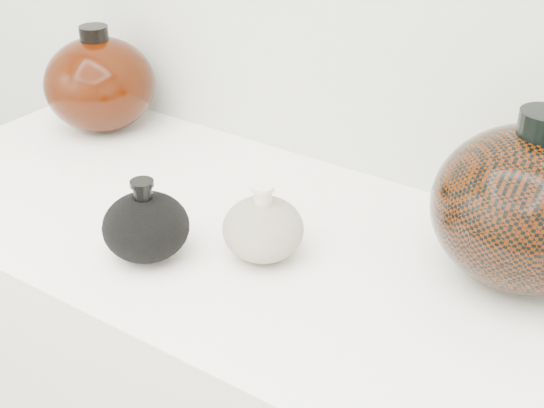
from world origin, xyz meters
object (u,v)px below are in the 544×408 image
Objects in this scene: cream_gourd_vase at (263,228)px; black_gourd_vase at (146,226)px; left_round_pot at (100,84)px; right_round_pot at (528,207)px.

black_gourd_vase is at bearing -146.13° from cream_gourd_vase.
cream_gourd_vase is at bearing 33.87° from black_gourd_vase.
left_round_pot is (-0.35, 0.26, 0.04)m from black_gourd_vase.
left_round_pot is 0.76m from right_round_pot.
black_gourd_vase is 0.48m from right_round_pot.
black_gourd_vase is 0.15m from cream_gourd_vase.
black_gourd_vase reaches higher than cream_gourd_vase.
cream_gourd_vase is at bearing -20.80° from left_round_pot.
left_round_pot is 0.85× the size of right_round_pot.
right_round_pot is (0.76, -0.04, 0.02)m from left_round_pot.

